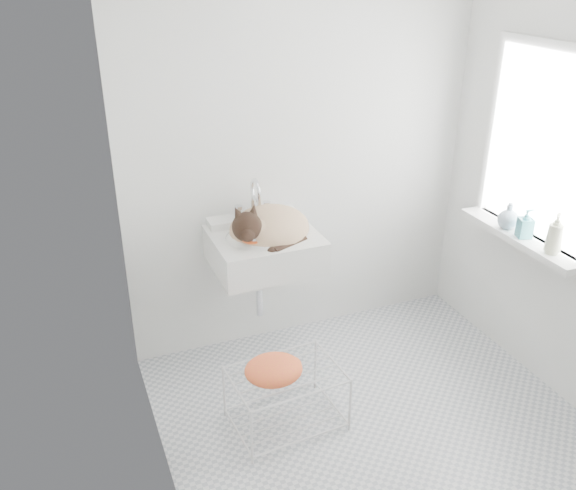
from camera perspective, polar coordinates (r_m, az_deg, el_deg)
name	(u,v)px	position (r m, az deg, el deg)	size (l,w,h in m)	color
floor	(371,418)	(3.51, 7.76, -15.66)	(2.20, 2.00, 0.02)	silver
back_wall	(302,147)	(3.69, 1.33, 9.06)	(2.20, 0.02, 2.50)	silver
right_wall	(573,176)	(3.52, 24.95, 5.81)	(0.02, 2.00, 2.50)	silver
left_wall	(146,244)	(2.50, -13.05, 0.06)	(0.02, 2.00, 2.50)	silver
window_glass	(546,148)	(3.61, 22.87, 8.34)	(0.01, 0.80, 1.00)	white
window_frame	(544,148)	(3.60, 22.69, 8.33)	(0.04, 0.90, 1.10)	white
windowsill	(519,237)	(3.74, 20.69, 0.67)	(0.16, 0.88, 0.04)	white
sink	(264,234)	(3.49, -2.23, 1.01)	(0.60, 0.52, 0.24)	silver
faucet	(253,200)	(3.59, -3.24, 4.15)	(0.22, 0.15, 0.22)	silver
cat	(267,229)	(3.46, -1.96, 1.54)	(0.51, 0.44, 0.31)	tan
wire_rack	(286,400)	(3.36, -0.18, -14.25)	(0.56, 0.39, 0.33)	silver
towel	(274,375)	(3.18, -1.34, -11.98)	(0.30, 0.21, 0.12)	orange
bottle_a	(551,253)	(3.56, 23.25, -0.68)	(0.07, 0.07, 0.19)	beige
bottle_b	(523,237)	(3.70, 20.99, 0.69)	(0.08, 0.08, 0.17)	teal
bottle_c	(507,228)	(3.79, 19.65, 1.51)	(0.12, 0.12, 0.16)	#99AEC0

